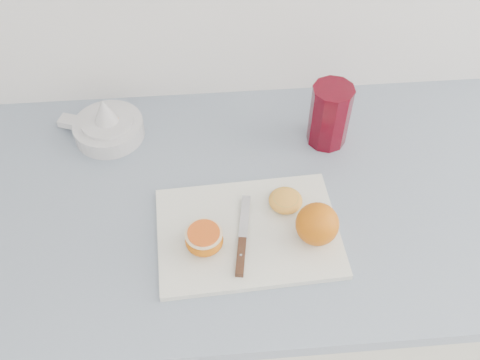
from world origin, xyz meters
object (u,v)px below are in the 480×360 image
at_px(cutting_board, 248,232).
at_px(counter, 225,303).
at_px(red_tumbler, 329,117).
at_px(citrus_juicer, 107,126).
at_px(half_orange, 204,239).

bearing_deg(cutting_board, counter, 114.32).
xyz_separation_m(counter, cutting_board, (0.04, -0.10, 0.45)).
distance_m(counter, red_tumbler, 0.57).
distance_m(citrus_juicer, red_tumbler, 0.46).
xyz_separation_m(counter, citrus_juicer, (-0.22, 0.18, 0.47)).
height_order(cutting_board, half_orange, half_orange).
distance_m(half_orange, citrus_juicer, 0.36).
distance_m(counter, half_orange, 0.49).
relative_size(counter, cutting_board, 7.98).
bearing_deg(red_tumbler, counter, -150.52).
height_order(cutting_board, red_tumbler, red_tumbler).
height_order(citrus_juicer, red_tumbler, red_tumbler).
bearing_deg(citrus_juicer, half_orange, -58.08).
relative_size(counter, red_tumbler, 18.88).
bearing_deg(counter, half_orange, -105.36).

